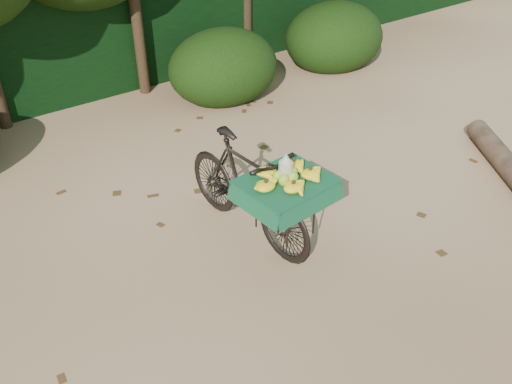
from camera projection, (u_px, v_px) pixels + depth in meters
ground at (336, 270)px, 5.60m from camera, size 80.00×80.00×0.00m
vendor_bicycle at (248, 188)px, 5.76m from camera, size 0.90×1.99×1.19m
hedge_backdrop at (85, 30)px, 9.27m from camera, size 26.00×1.80×1.80m
bush_clumps at (170, 85)px, 8.44m from camera, size 8.80×1.70×0.90m
leaf_litter at (295, 238)px, 6.03m from camera, size 7.00×7.30×0.01m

